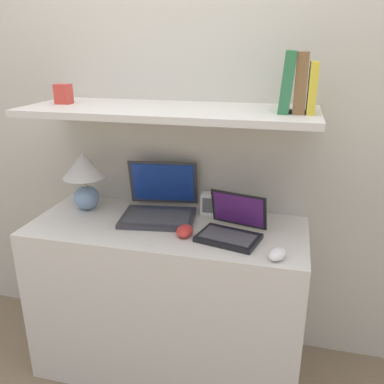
# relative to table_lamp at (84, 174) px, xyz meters

# --- Properties ---
(wall_back) EXTENTS (6.00, 0.05, 2.40)m
(wall_back) POSITION_rel_table_lamp_xyz_m (0.43, 0.23, 0.26)
(wall_back) COLOR beige
(wall_back) RESTS_ON ground_plane
(desk) EXTENTS (1.23, 0.51, 0.76)m
(desk) POSITION_rel_table_lamp_xyz_m (0.43, -0.09, -0.56)
(desk) COLOR silver
(desk) RESTS_ON ground_plane
(back_riser) EXTENTS (1.23, 0.04, 1.24)m
(back_riser) POSITION_rel_table_lamp_xyz_m (0.43, 0.18, -0.32)
(back_riser) COLOR beige
(back_riser) RESTS_ON ground_plane
(shelf) EXTENTS (1.23, 0.46, 0.03)m
(shelf) POSITION_rel_table_lamp_xyz_m (0.43, -0.03, 0.32)
(shelf) COLOR silver
(shelf) RESTS_ON back_riser
(table_lamp) EXTENTS (0.20, 0.20, 0.28)m
(table_lamp) POSITION_rel_table_lamp_xyz_m (0.00, 0.00, 0.00)
(table_lamp) COLOR #7593B2
(table_lamp) RESTS_ON desk
(laptop_large) EXTENTS (0.37, 0.35, 0.24)m
(laptop_large) POSITION_rel_table_lamp_xyz_m (0.37, 0.00, -0.13)
(laptop_large) COLOR #333338
(laptop_large) RESTS_ON desk
(laptop_small) EXTENTS (0.29, 0.26, 0.17)m
(laptop_small) POSITION_rel_table_lamp_xyz_m (0.73, -0.13, -0.14)
(laptop_small) COLOR black
(laptop_small) RESTS_ON desk
(computer_mouse) EXTENTS (0.07, 0.11, 0.04)m
(computer_mouse) POSITION_rel_table_lamp_xyz_m (0.54, -0.17, -0.16)
(computer_mouse) COLOR red
(computer_mouse) RESTS_ON desk
(second_mouse) EXTENTS (0.09, 0.11, 0.04)m
(second_mouse) POSITION_rel_table_lamp_xyz_m (0.93, -0.28, -0.16)
(second_mouse) COLOR white
(second_mouse) RESTS_ON desk
(router_box) EXTENTS (0.11, 0.06, 0.10)m
(router_box) POSITION_rel_table_lamp_xyz_m (0.61, 0.09, -0.13)
(router_box) COLOR white
(router_box) RESTS_ON desk
(book_yellow) EXTENTS (0.03, 0.14, 0.19)m
(book_yellow) POSITION_rel_table_lamp_xyz_m (1.00, -0.03, 0.42)
(book_yellow) COLOR gold
(book_yellow) RESTS_ON shelf
(book_brown) EXTENTS (0.04, 0.14, 0.22)m
(book_brown) POSITION_rel_table_lamp_xyz_m (0.96, -0.03, 0.44)
(book_brown) COLOR brown
(book_brown) RESTS_ON shelf
(book_green) EXTENTS (0.06, 0.16, 0.23)m
(book_green) POSITION_rel_table_lamp_xyz_m (0.91, -0.03, 0.44)
(book_green) COLOR #2D7042
(book_green) RESTS_ON shelf
(shelf_gadget) EXTENTS (0.07, 0.05, 0.08)m
(shelf_gadget) POSITION_rel_table_lamp_xyz_m (-0.05, -0.03, 0.37)
(shelf_gadget) COLOR #CC3D33
(shelf_gadget) RESTS_ON shelf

